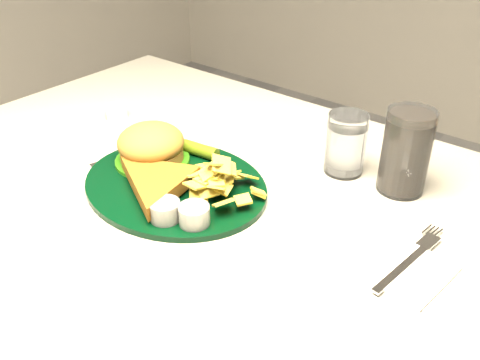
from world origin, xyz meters
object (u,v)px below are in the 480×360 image
(fork_napkin, at_px, (403,266))
(cola_glass, at_px, (406,152))
(water_glass, at_px, (346,144))
(table, at_px, (226,360))
(dinner_plate, at_px, (174,169))

(fork_napkin, bearing_deg, cola_glass, 122.22)
(cola_glass, bearing_deg, water_glass, -176.34)
(water_glass, relative_size, cola_glass, 0.76)
(fork_napkin, bearing_deg, water_glass, 143.49)
(table, bearing_deg, dinner_plate, -161.05)
(dinner_plate, distance_m, water_glass, 0.28)
(table, bearing_deg, cola_glass, 43.78)
(water_glass, xyz_separation_m, cola_glass, (0.10, 0.01, 0.02))
(fork_napkin, bearing_deg, dinner_plate, -166.81)
(water_glass, bearing_deg, cola_glass, 3.66)
(table, bearing_deg, fork_napkin, 3.53)
(table, xyz_separation_m, fork_napkin, (0.29, 0.02, 0.38))
(dinner_plate, distance_m, cola_glass, 0.36)
(cola_glass, bearing_deg, table, -136.22)
(dinner_plate, relative_size, cola_glass, 2.32)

